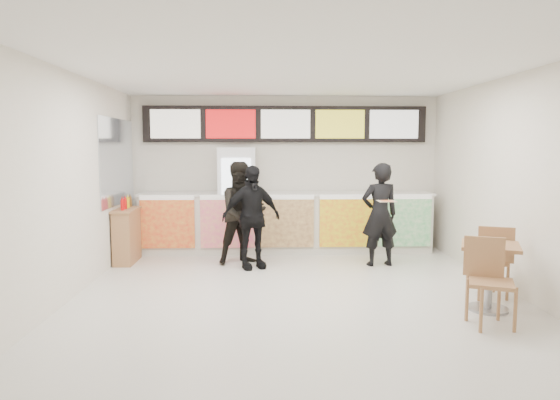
{
  "coord_description": "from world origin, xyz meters",
  "views": [
    {
      "loc": [
        -0.48,
        -6.39,
        2.0
      ],
      "look_at": [
        -0.19,
        1.2,
        1.2
      ],
      "focal_mm": 32.0,
      "sensor_mm": 36.0,
      "label": 1
    }
  ],
  "objects": [
    {
      "name": "floor",
      "position": [
        0.0,
        0.0,
        0.0
      ],
      "size": [
        7.0,
        7.0,
        0.0
      ],
      "primitive_type": "plane",
      "color": "beige",
      "rests_on": "ground"
    },
    {
      "name": "ceiling",
      "position": [
        0.0,
        0.0,
        3.0
      ],
      "size": [
        7.0,
        7.0,
        0.0
      ],
      "primitive_type": "plane",
      "rotation": [
        3.14,
        0.0,
        0.0
      ],
      "color": "white",
      "rests_on": "wall_back"
    },
    {
      "name": "wall_back",
      "position": [
        0.0,
        3.5,
        1.5
      ],
      "size": [
        6.0,
        0.0,
        6.0
      ],
      "primitive_type": "plane",
      "rotation": [
        1.57,
        0.0,
        0.0
      ],
      "color": "silver",
      "rests_on": "floor"
    },
    {
      "name": "wall_left",
      "position": [
        -3.0,
        0.0,
        1.5
      ],
      "size": [
        0.0,
        7.0,
        7.0
      ],
      "primitive_type": "plane",
      "rotation": [
        1.57,
        0.0,
        1.57
      ],
      "color": "silver",
      "rests_on": "floor"
    },
    {
      "name": "wall_right",
      "position": [
        3.0,
        0.0,
        1.5
      ],
      "size": [
        0.0,
        7.0,
        7.0
      ],
      "primitive_type": "plane",
      "rotation": [
        1.57,
        0.0,
        -1.57
      ],
      "color": "silver",
      "rests_on": "floor"
    },
    {
      "name": "service_counter",
      "position": [
        0.0,
        3.09,
        0.57
      ],
      "size": [
        5.56,
        0.77,
        1.14
      ],
      "color": "silver",
      "rests_on": "floor"
    },
    {
      "name": "menu_board",
      "position": [
        0.0,
        3.41,
        2.45
      ],
      "size": [
        5.5,
        0.14,
        0.7
      ],
      "color": "black",
      "rests_on": "wall_back"
    },
    {
      "name": "drinks_fridge",
      "position": [
        -0.93,
        3.11,
        1.0
      ],
      "size": [
        0.7,
        0.67,
        2.0
      ],
      "color": "white",
      "rests_on": "floor"
    },
    {
      "name": "mirror_panel",
      "position": [
        -2.99,
        2.45,
        1.75
      ],
      "size": [
        0.01,
        2.0,
        1.5
      ],
      "primitive_type": "cube",
      "color": "#B2B7BF",
      "rests_on": "wall_left"
    },
    {
      "name": "customer_main",
      "position": [
        1.52,
        1.88,
        0.87
      ],
      "size": [
        0.69,
        0.51,
        1.74
      ],
      "primitive_type": "imported",
      "rotation": [
        0.0,
        0.0,
        3.3
      ],
      "color": "black",
      "rests_on": "floor"
    },
    {
      "name": "customer_left",
      "position": [
        -0.81,
        2.13,
        0.88
      ],
      "size": [
        1.05,
        0.94,
        1.76
      ],
      "primitive_type": "imported",
      "rotation": [
        0.0,
        0.0,
        0.4
      ],
      "color": "black",
      "rests_on": "floor"
    },
    {
      "name": "customer_mid",
      "position": [
        -0.64,
        1.77,
        0.86
      ],
      "size": [
        1.09,
        0.76,
        1.71
      ],
      "primitive_type": "imported",
      "rotation": [
        0.0,
        0.0,
        0.38
      ],
      "color": "black",
      "rests_on": "floor"
    },
    {
      "name": "pizza_slice",
      "position": [
        1.52,
        1.43,
        1.16
      ],
      "size": [
        0.36,
        0.36,
        0.02
      ],
      "color": "beige",
      "rests_on": "customer_main"
    },
    {
      "name": "cafe_table",
      "position": [
        2.32,
        -0.5,
        0.57
      ],
      "size": [
        1.08,
        1.73,
        0.98
      ],
      "rotation": [
        0.0,
        0.0,
        -0.4
      ],
      "color": "#AA7A4E",
      "rests_on": "floor"
    },
    {
      "name": "condiment_ledge",
      "position": [
        -2.82,
        2.27,
        0.48
      ],
      "size": [
        0.34,
        0.84,
        1.12
      ],
      "color": "#AA7A4E",
      "rests_on": "floor"
    }
  ]
}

